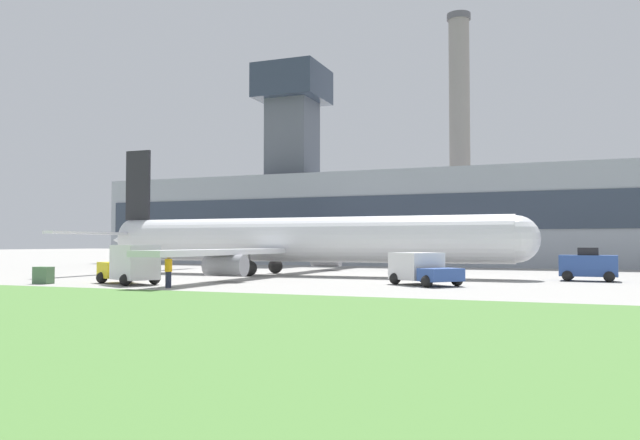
# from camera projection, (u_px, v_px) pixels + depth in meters

# --- Properties ---
(ground_plane) EXTENTS (400.00, 400.00, 0.00)m
(ground_plane) POSITION_uv_depth(u_px,v_px,m) (350.00, 276.00, 47.38)
(ground_plane) COLOR #999691
(terminal_building) EXTENTS (78.40, 13.59, 24.84)m
(terminal_building) POSITION_uv_depth(u_px,v_px,m) (412.00, 214.00, 72.93)
(terminal_building) COLOR #8C939E
(terminal_building) RESTS_ON ground_plane
(smokestack_left) EXTENTS (3.57, 3.57, 37.51)m
(smokestack_left) POSITION_uv_depth(u_px,v_px,m) (460.00, 135.00, 94.43)
(smokestack_left) COLOR gray
(smokestack_left) RESTS_ON ground_plane
(airplane) EXTENTS (35.46, 34.48, 10.51)m
(airplane) POSITION_uv_depth(u_px,v_px,m) (294.00, 240.00, 48.36)
(airplane) COLOR silver
(airplane) RESTS_ON ground_plane
(pushback_tug) EXTENTS (3.67, 2.47, 2.20)m
(pushback_tug) POSITION_uv_depth(u_px,v_px,m) (588.00, 266.00, 41.01)
(pushback_tug) COLOR #2D4C93
(pushback_tug) RESTS_ON ground_plane
(baggage_truck) EXTENTS (5.07, 3.82, 2.38)m
(baggage_truck) POSITION_uv_depth(u_px,v_px,m) (131.00, 265.00, 37.83)
(baggage_truck) COLOR yellow
(baggage_truck) RESTS_ON ground_plane
(fuel_truck) EXTENTS (4.79, 4.52, 1.92)m
(fuel_truck) POSITION_uv_depth(u_px,v_px,m) (422.00, 269.00, 37.12)
(fuel_truck) COLOR #2D4C93
(fuel_truck) RESTS_ON ground_plane
(ground_crew_person) EXTENTS (0.58, 0.58, 1.85)m
(ground_crew_person) POSITION_uv_depth(u_px,v_px,m) (168.00, 271.00, 34.76)
(ground_crew_person) COLOR #23283D
(ground_crew_person) RESTS_ON ground_plane
(utility_cabinet) EXTENTS (1.12, 0.69, 1.04)m
(utility_cabinet) POSITION_uv_depth(u_px,v_px,m) (43.00, 275.00, 38.24)
(utility_cabinet) COLOR #4C724C
(utility_cabinet) RESTS_ON ground_plane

